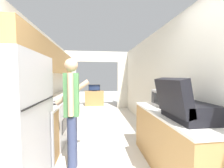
# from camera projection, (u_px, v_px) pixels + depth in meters

# --- Properties ---
(wall_left) EXTENTS (0.38, 7.49, 2.50)m
(wall_left) POSITION_uv_depth(u_px,v_px,m) (40.00, 73.00, 3.02)
(wall_left) COLOR silver
(wall_left) RESTS_ON ground_plane
(wall_right) EXTENTS (0.06, 7.49, 2.50)m
(wall_right) POSITION_uv_depth(u_px,v_px,m) (163.00, 84.00, 3.00)
(wall_right) COLOR silver
(wall_right) RESTS_ON ground_plane
(wall_far_with_doorway) EXTENTS (3.10, 0.06, 2.50)m
(wall_far_with_doorway) POSITION_uv_depth(u_px,v_px,m) (97.00, 76.00, 5.97)
(wall_far_with_doorway) COLOR silver
(wall_far_with_doorway) RESTS_ON ground_plane
(counter_left) EXTENTS (0.62, 3.91, 0.89)m
(counter_left) POSITION_uv_depth(u_px,v_px,m) (61.00, 111.00, 3.83)
(counter_left) COLOR #B2844C
(counter_left) RESTS_ON ground_plane
(counter_right) EXTENTS (0.62, 1.69, 0.89)m
(counter_right) POSITION_uv_depth(u_px,v_px,m) (172.00, 141.00, 2.07)
(counter_right) COLOR #B2844C
(counter_right) RESTS_ON ground_plane
(refrigerator) EXTENTS (0.76, 0.76, 1.64)m
(refrigerator) POSITION_uv_depth(u_px,v_px,m) (2.00, 140.00, 1.29)
(refrigerator) COLOR #B7B7BC
(refrigerator) RESTS_ON ground_plane
(range_oven) EXTENTS (0.66, 0.78, 1.03)m
(range_oven) POSITION_uv_depth(u_px,v_px,m) (49.00, 124.00, 2.81)
(range_oven) COLOR #B7B7BC
(range_oven) RESTS_ON ground_plane
(person) EXTENTS (0.54, 0.39, 1.69)m
(person) POSITION_uv_depth(u_px,v_px,m) (72.00, 111.00, 2.04)
(person) COLOR #384266
(person) RESTS_ON ground_plane
(suitcase) EXTENTS (0.54, 0.61, 0.52)m
(suitcase) POSITION_uv_depth(u_px,v_px,m) (183.00, 106.00, 1.69)
(suitcase) COLOR black
(suitcase) RESTS_ON counter_right
(microwave) EXTENTS (0.35, 0.50, 0.29)m
(microwave) POSITION_uv_depth(u_px,v_px,m) (166.00, 98.00, 2.45)
(microwave) COLOR #B7B7BC
(microwave) RESTS_ON counter_right
(tv_cabinet) EXTENTS (0.90, 0.42, 0.71)m
(tv_cabinet) POSITION_uv_depth(u_px,v_px,m) (94.00, 98.00, 6.70)
(tv_cabinet) COLOR #B2844C
(tv_cabinet) RESTS_ON ground_plane
(television) EXTENTS (0.55, 0.16, 0.31)m
(television) POSITION_uv_depth(u_px,v_px,m) (94.00, 88.00, 6.63)
(television) COLOR black
(television) RESTS_ON tv_cabinet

